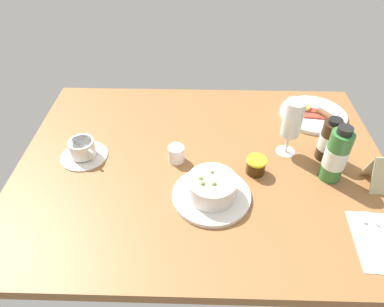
# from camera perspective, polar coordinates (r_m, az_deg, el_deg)

# --- Properties ---
(ground_plane) EXTENTS (1.10, 0.84, 0.03)m
(ground_plane) POSITION_cam_1_polar(r_m,az_deg,el_deg) (1.05, 1.68, -2.02)
(ground_plane) COLOR brown
(porridge_bowl) EXTENTS (0.21, 0.21, 0.08)m
(porridge_bowl) POSITION_cam_1_polar(r_m,az_deg,el_deg) (0.92, 3.25, -5.82)
(porridge_bowl) COLOR silver
(porridge_bowl) RESTS_ON ground_plane
(cutlery_setting) EXTENTS (0.14, 0.18, 0.01)m
(cutlery_setting) POSITION_cam_1_polar(r_m,az_deg,el_deg) (0.97, 28.43, -12.28)
(cutlery_setting) COLOR silver
(cutlery_setting) RESTS_ON ground_plane
(coffee_cup) EXTENTS (0.14, 0.14, 0.06)m
(coffee_cup) POSITION_cam_1_polar(r_m,az_deg,el_deg) (1.10, -17.39, 0.54)
(coffee_cup) COLOR silver
(coffee_cup) RESTS_ON ground_plane
(creamer_jug) EXTENTS (0.05, 0.06, 0.06)m
(creamer_jug) POSITION_cam_1_polar(r_m,az_deg,el_deg) (1.03, -2.60, 0.01)
(creamer_jug) COLOR silver
(creamer_jug) RESTS_ON ground_plane
(wine_glass) EXTENTS (0.06, 0.06, 0.18)m
(wine_glass) POSITION_cam_1_polar(r_m,az_deg,el_deg) (1.05, 16.11, 5.16)
(wine_glass) COLOR white
(wine_glass) RESTS_ON ground_plane
(jam_jar) EXTENTS (0.06, 0.06, 0.05)m
(jam_jar) POSITION_cam_1_polar(r_m,az_deg,el_deg) (1.01, 10.41, -1.97)
(jam_jar) COLOR #3C230A
(jam_jar) RESTS_ON ground_plane
(sauce_bottle_green) EXTENTS (0.06, 0.06, 0.17)m
(sauce_bottle_green) POSITION_cam_1_polar(r_m,az_deg,el_deg) (1.02, 22.50, -0.32)
(sauce_bottle_green) COLOR #337233
(sauce_bottle_green) RESTS_ON ground_plane
(sauce_bottle_brown) EXTENTS (0.06, 0.06, 0.14)m
(sauce_bottle_brown) POSITION_cam_1_polar(r_m,az_deg,el_deg) (1.10, 21.57, 2.00)
(sauce_bottle_brown) COLOR #382314
(sauce_bottle_brown) RESTS_ON ground_plane
(breakfast_plate) EXTENTS (0.23, 0.23, 0.04)m
(breakfast_plate) POSITION_cam_1_polar(r_m,az_deg,el_deg) (1.30, 19.10, 6.15)
(breakfast_plate) COLOR silver
(breakfast_plate) RESTS_ON ground_plane
(menu_card) EXTENTS (0.05, 0.08, 0.10)m
(menu_card) POSITION_cam_1_polar(r_m,az_deg,el_deg) (1.07, 28.12, -2.59)
(menu_card) COLOR #BEB387
(menu_card) RESTS_ON ground_plane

